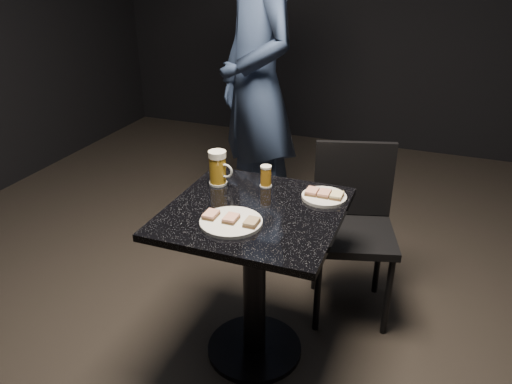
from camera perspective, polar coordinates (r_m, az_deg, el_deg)
floor at (r=2.47m, az=-0.17°, el=-17.58°), size 6.00×6.00×0.00m
plate_large at (r=1.93m, az=-2.86°, el=-3.46°), size 0.24×0.24×0.01m
plate_small at (r=2.14m, az=7.79°, el=-0.56°), size 0.19×0.19×0.01m
patron at (r=3.08m, az=0.09°, el=12.00°), size 0.83×0.82×1.93m
table at (r=2.16m, az=-0.19°, el=-7.71°), size 0.70×0.70×0.75m
beer_mug at (r=2.23m, az=-4.36°, el=2.77°), size 0.12×0.08×0.16m
beer_tumbler at (r=2.21m, az=1.14°, el=1.81°), size 0.05×0.05×0.10m
chair at (r=2.52m, az=11.02°, el=-3.12°), size 0.49×0.49×0.87m
canapes_on_plate_large at (r=1.92m, az=-2.87°, el=-3.03°), size 0.22×0.07×0.02m
canapes_on_plate_small at (r=2.13m, az=7.82°, el=-0.16°), size 0.16×0.07×0.02m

